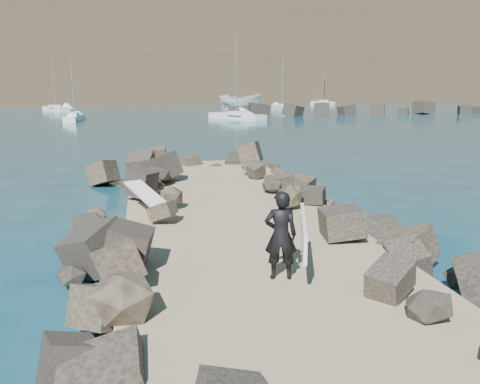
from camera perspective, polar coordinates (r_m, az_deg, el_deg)
The scene contains 14 objects.
ground at distance 15.29m, azimuth -0.67°, elevation -4.77°, with size 800.00×800.00×0.00m, color #0F384C.
jetty at distance 13.32m, azimuth 0.77°, elevation -5.92°, with size 6.00×26.00×0.60m, color #8C7759.
riprap_left at distance 13.52m, azimuth -11.84°, elevation -5.02°, with size 2.60×22.00×1.00m, color black.
riprap_right at distance 14.53m, azimuth 11.71°, elevation -3.84°, with size 2.60×22.00×1.00m, color black.
breakwater_secondary at distance 79.00m, azimuth 18.22°, elevation 8.33°, with size 52.00×4.00×1.20m, color black.
headland at distance 175.30m, azimuth -6.42°, elevation 15.35°, with size 360.00×140.00×32.00m, color #2D4919.
surfboard_resting at distance 15.51m, azimuth -9.82°, elevation -0.75°, with size 0.54×2.16×0.07m, color white.
boat_imported at distance 85.27m, azimuth 0.03°, elevation 9.59°, with size 2.57×6.83×2.64m, color silver.
surfer_with_board at distance 10.23m, azimuth 4.71°, elevation -4.56°, with size 1.10×2.08×1.72m.
sailboat_c at distance 64.77m, azimuth -0.35°, elevation 8.09°, with size 6.06×8.24×10.12m.
sailboat_e at distance 88.06m, azimuth -19.09°, elevation 8.39°, with size 4.86×7.00×8.61m.
sailboat_d at distance 87.38m, azimuth 4.54°, elevation 8.96°, with size 2.09×7.19×8.56m.
sailboat_a at distance 64.31m, azimuth -17.26°, elevation 7.55°, with size 1.81×6.31×7.60m.
sailboat_f at distance 108.30m, azimuth 8.82°, elevation 9.37°, with size 3.71×5.30×6.71m.
Camera 1 is at (-2.44, -14.47, 4.31)m, focal length 40.00 mm.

